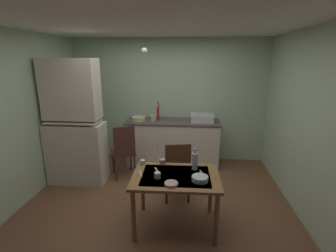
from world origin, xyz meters
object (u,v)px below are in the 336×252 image
at_px(hand_pump, 158,112).
at_px(glass_bottle, 195,161).
at_px(chair_far_side, 177,170).
at_px(chair_by_counter, 124,151).
at_px(serving_bowl_wide, 171,184).
at_px(sink_basin, 202,118).
at_px(dining_table, 176,182).
at_px(hutch_cabinet, 75,127).
at_px(mug_tall, 157,175).
at_px(mixing_bowl_counter, 139,119).

distance_m(hand_pump, glass_bottle, 2.00).
relative_size(chair_far_side, glass_bottle, 3.27).
distance_m(hand_pump, chair_by_counter, 1.09).
bearing_deg(serving_bowl_wide, hand_pump, 101.48).
bearing_deg(sink_basin, glass_bottle, -94.86).
bearing_deg(sink_basin, hand_pump, 177.10).
xyz_separation_m(hand_pump, chair_far_side, (0.48, -1.43, -0.59)).
distance_m(hand_pump, dining_table, 2.15).
xyz_separation_m(hand_pump, glass_bottle, (0.74, -1.84, -0.24)).
height_order(hutch_cabinet, chair_far_side, hutch_cabinet).
distance_m(hand_pump, mug_tall, 2.17).
relative_size(chair_by_counter, glass_bottle, 3.41).
relative_size(sink_basin, mixing_bowl_counter, 1.63).
bearing_deg(mixing_bowl_counter, glass_bottle, -57.12).
bearing_deg(sink_basin, dining_table, -101.08).
bearing_deg(dining_table, serving_bowl_wide, -98.38).
xyz_separation_m(dining_table, chair_far_side, (-0.02, 0.61, -0.13)).
height_order(hutch_cabinet, hand_pump, hutch_cabinet).
height_order(hutch_cabinet, sink_basin, hutch_cabinet).
distance_m(sink_basin, dining_table, 2.07).
bearing_deg(glass_bottle, serving_bowl_wide, -121.54).
distance_m(sink_basin, chair_far_side, 1.53).
xyz_separation_m(hutch_cabinet, chair_far_side, (1.79, -0.44, -0.51)).
bearing_deg(mixing_bowl_counter, chair_far_side, -56.93).
bearing_deg(chair_far_side, mixing_bowl_counter, 123.07).
bearing_deg(mug_tall, glass_bottle, 31.93).
bearing_deg(hutch_cabinet, chair_by_counter, 16.60).
xyz_separation_m(sink_basin, hand_pump, (-0.89, 0.05, 0.09)).
distance_m(chair_by_counter, mug_tall, 1.62).
bearing_deg(dining_table, mug_tall, -158.59).
bearing_deg(hand_pump, chair_by_counter, -125.30).
distance_m(hutch_cabinet, sink_basin, 2.39).
xyz_separation_m(serving_bowl_wide, glass_bottle, (0.27, 0.45, 0.11)).
bearing_deg(hand_pump, serving_bowl_wide, -78.52).
relative_size(hutch_cabinet, mug_tall, 27.41).
height_order(dining_table, mug_tall, mug_tall).
height_order(dining_table, serving_bowl_wide, serving_bowl_wide).
height_order(mug_tall, glass_bottle, glass_bottle).
xyz_separation_m(mixing_bowl_counter, chair_by_counter, (-0.14, -0.66, -0.44)).
distance_m(hutch_cabinet, chair_far_side, 1.91).
relative_size(hand_pump, chair_by_counter, 0.39).
xyz_separation_m(chair_by_counter, glass_bottle, (1.27, -1.09, 0.33)).
xyz_separation_m(hutch_cabinet, mixing_bowl_counter, (0.92, 0.89, -0.04)).
xyz_separation_m(hand_pump, dining_table, (0.50, -2.04, -0.46)).
distance_m(hand_pump, chair_far_side, 1.62).
height_order(hand_pump, mug_tall, hand_pump).
distance_m(serving_bowl_wide, mug_tall, 0.25).
height_order(chair_by_counter, mug_tall, chair_by_counter).
bearing_deg(dining_table, hutch_cabinet, 149.74).
bearing_deg(chair_by_counter, sink_basin, 26.42).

